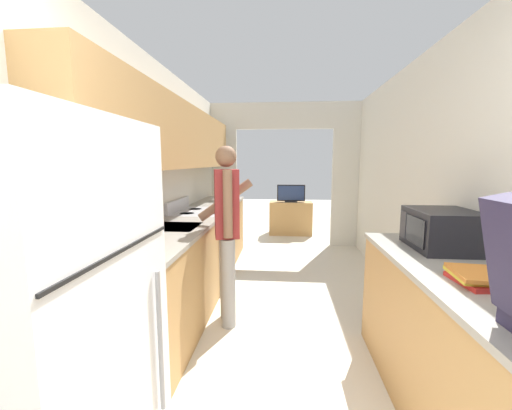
# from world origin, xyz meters

# --- Properties ---
(wall_left) EXTENTS (0.38, 7.54, 2.50)m
(wall_left) POSITION_xyz_m (-1.24, 2.37, 1.46)
(wall_left) COLOR silver
(wall_left) RESTS_ON ground_plane
(wall_right) EXTENTS (0.06, 7.54, 2.50)m
(wall_right) POSITION_xyz_m (1.32, 1.97, 1.25)
(wall_right) COLOR silver
(wall_right) RESTS_ON ground_plane
(wall_far_with_doorway) EXTENTS (2.98, 0.06, 2.50)m
(wall_far_with_doorway) POSITION_xyz_m (0.00, 5.17, 1.44)
(wall_far_with_doorway) COLOR silver
(wall_far_with_doorway) RESTS_ON ground_plane
(counter_left) EXTENTS (0.62, 3.86, 0.90)m
(counter_left) POSITION_xyz_m (-0.99, 2.86, 0.45)
(counter_left) COLOR #B2844C
(counter_left) RESTS_ON ground_plane
(counter_right) EXTENTS (0.62, 2.09, 0.90)m
(counter_right) POSITION_xyz_m (0.99, 1.17, 0.45)
(counter_right) COLOR #B2844C
(counter_right) RESTS_ON ground_plane
(refrigerator) EXTENTS (0.76, 0.79, 1.64)m
(refrigerator) POSITION_xyz_m (-0.92, 0.60, 0.82)
(refrigerator) COLOR white
(refrigerator) RESTS_ON ground_plane
(range_oven) EXTENTS (0.66, 0.76, 1.04)m
(range_oven) POSITION_xyz_m (-0.98, 3.23, 0.46)
(range_oven) COLOR #B7B7BC
(range_oven) RESTS_ON ground_plane
(person) EXTENTS (0.52, 0.43, 1.63)m
(person) POSITION_xyz_m (-0.51, 2.33, 0.87)
(person) COLOR #9E9E9E
(person) RESTS_ON ground_plane
(microwave) EXTENTS (0.40, 0.47, 0.27)m
(microwave) POSITION_xyz_m (1.07, 1.76, 1.03)
(microwave) COLOR black
(microwave) RESTS_ON counter_right
(book_stack) EXTENTS (0.23, 0.29, 0.06)m
(book_stack) POSITION_xyz_m (0.93, 1.13, 0.93)
(book_stack) COLOR red
(book_stack) RESTS_ON counter_right
(tv_cabinet) EXTENTS (0.87, 0.42, 0.68)m
(tv_cabinet) POSITION_xyz_m (0.15, 6.01, 0.34)
(tv_cabinet) COLOR #B2844C
(tv_cabinet) RESTS_ON ground_plane
(television) EXTENTS (0.56, 0.16, 0.35)m
(television) POSITION_xyz_m (0.15, 5.96, 0.85)
(television) COLOR black
(television) RESTS_ON tv_cabinet
(knife) EXTENTS (0.07, 0.31, 0.02)m
(knife) POSITION_xyz_m (-0.95, 3.83, 0.91)
(knife) COLOR #B7B7BC
(knife) RESTS_ON counter_left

